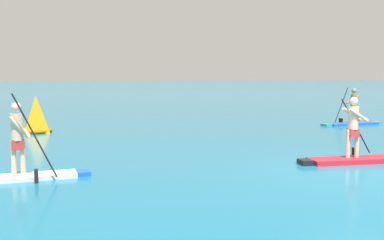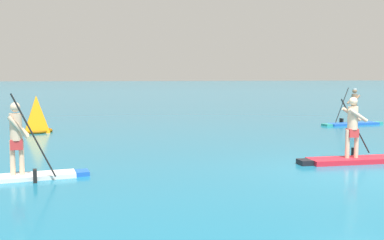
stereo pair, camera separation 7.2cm
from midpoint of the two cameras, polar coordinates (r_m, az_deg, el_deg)
The scene contains 5 objects.
ground at distance 11.21m, azimuth 20.33°, elevation -6.33°, with size 440.00×440.00×0.00m, color #196B8C.
paddleboarder_near_left at distance 10.48m, azimuth -20.99°, elevation -5.02°, with size 3.04×0.88×1.94m.
paddleboarder_mid_center at distance 12.48m, azimuth 20.17°, elevation -3.64°, with size 3.18×0.92×1.72m.
paddleboarder_far_right at distance 22.18m, azimuth 19.85°, elevation 0.36°, with size 3.23×0.93×1.77m.
race_marker_buoy at distance 19.09m, azimuth -19.04°, elevation 0.52°, with size 1.39×1.39×1.49m.
Camera 2 is at (-6.34, -8.95, 2.24)m, focal length 41.96 mm.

